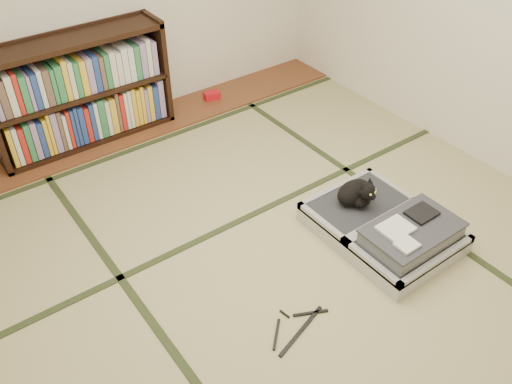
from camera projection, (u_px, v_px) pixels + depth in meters
floor at (280, 249)px, 3.70m from camera, size 4.50×4.50×0.00m
wood_strip at (145, 124)px, 4.96m from camera, size 4.00×0.50×0.02m
red_item at (212, 95)px, 5.29m from camera, size 0.16×0.12×0.07m
room_shell at (288, 46)px, 2.79m from camera, size 4.50×4.50×4.50m
tatami_borders at (239, 211)px, 4.01m from camera, size 4.00×4.50×0.01m
bookcase at (81, 94)px, 4.49m from camera, size 1.50×0.34×0.97m
suitcase at (387, 229)px, 3.71m from camera, size 0.73×0.97×0.29m
cat at (357, 193)px, 3.80m from camera, size 0.32×0.32×0.26m
cable_coil at (370, 191)px, 3.96m from camera, size 0.10×0.10×0.02m
hanger at (297, 327)px, 3.18m from camera, size 0.45×0.27×0.01m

